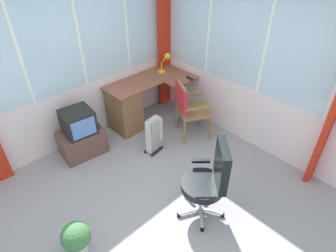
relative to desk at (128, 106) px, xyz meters
name	(u,v)px	position (x,y,z in m)	size (l,w,h in m)	color
ground	(152,214)	(-0.91, -1.62, -0.45)	(5.08, 4.85, 0.06)	gray
north_window_panel	(54,62)	(-0.91, 0.33, 0.94)	(4.08, 0.07, 2.73)	silver
east_window_panel	(264,62)	(1.16, -1.62, 0.94)	(0.07, 3.85, 2.73)	silver
curtain_corner	(165,36)	(1.03, 0.20, 0.89)	(0.27, 0.07, 2.63)	red
desk	(128,106)	(0.00, 0.00, 0.00)	(1.42, 0.83, 0.77)	brown
desk_lamp	(167,60)	(0.86, -0.02, 0.56)	(0.24, 0.20, 0.33)	yellow
tv_remote	(190,78)	(0.94, -0.49, 0.36)	(0.04, 0.15, 0.02)	black
wooden_armchair	(186,104)	(0.53, -0.81, 0.18)	(0.65, 0.65, 0.95)	olive
office_chair	(211,178)	(-0.40, -2.06, 0.15)	(0.60, 0.61, 1.03)	#B7B7BF
tv_on_stand	(81,135)	(-0.92, -0.04, -0.09)	(0.68, 0.51, 0.75)	brown
space_heater	(154,134)	(-0.09, -0.75, -0.12)	(0.32, 0.21, 0.60)	silver
potted_plant	(76,237)	(-1.80, -1.44, -0.20)	(0.31, 0.31, 0.40)	silver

